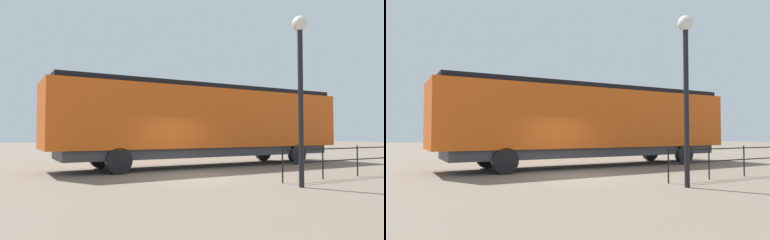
# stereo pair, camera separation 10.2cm
# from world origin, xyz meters

# --- Properties ---
(ground_plane) EXTENTS (120.00, 120.00, 0.00)m
(ground_plane) POSITION_xyz_m (0.00, 0.00, 0.00)
(ground_plane) COLOR #756656
(locomotive) EXTENTS (3.12, 15.83, 4.12)m
(locomotive) POSITION_xyz_m (-3.51, 3.17, 2.31)
(locomotive) COLOR #D15114
(locomotive) RESTS_ON ground_plane
(lamp_post) EXTENTS (0.48, 0.48, 5.41)m
(lamp_post) POSITION_xyz_m (4.08, 1.50, 3.76)
(lamp_post) COLOR black
(lamp_post) RESTS_ON ground_plane
(platform_fence) EXTENTS (0.05, 7.97, 1.21)m
(platform_fence) POSITION_xyz_m (3.11, 5.60, 0.78)
(platform_fence) COLOR black
(platform_fence) RESTS_ON ground_plane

